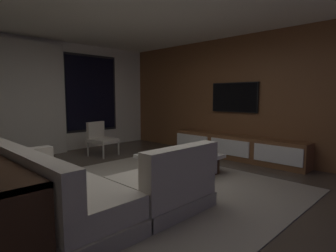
{
  "coord_description": "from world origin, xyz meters",
  "views": [
    {
      "loc": [
        -2.51,
        -3.06,
        1.39
      ],
      "look_at": [
        1.36,
        0.77,
        0.79
      ],
      "focal_mm": 29.46,
      "sensor_mm": 36.0,
      "label": 1
    }
  ],
  "objects_px": {
    "media_console": "(236,148)",
    "coffee_table": "(180,164)",
    "sectional_couch": "(82,189)",
    "book_stack_on_coffee_table": "(181,153)",
    "accent_chair_near_window": "(100,137)",
    "mounted_tv": "(234,97)"
  },
  "relations": [
    {
      "from": "media_console",
      "to": "coffee_table",
      "type": "bearing_deg",
      "value": 177.05
    },
    {
      "from": "sectional_couch",
      "to": "book_stack_on_coffee_table",
      "type": "height_order",
      "value": "sectional_couch"
    },
    {
      "from": "coffee_table",
      "to": "accent_chair_near_window",
      "type": "height_order",
      "value": "accent_chair_near_window"
    },
    {
      "from": "book_stack_on_coffee_table",
      "to": "accent_chair_near_window",
      "type": "height_order",
      "value": "accent_chair_near_window"
    },
    {
      "from": "media_console",
      "to": "mounted_tv",
      "type": "height_order",
      "value": "mounted_tv"
    },
    {
      "from": "sectional_couch",
      "to": "accent_chair_near_window",
      "type": "height_order",
      "value": "sectional_couch"
    },
    {
      "from": "coffee_table",
      "to": "book_stack_on_coffee_table",
      "type": "distance_m",
      "value": 0.2
    },
    {
      "from": "media_console",
      "to": "mounted_tv",
      "type": "distance_m",
      "value": 1.13
    },
    {
      "from": "book_stack_on_coffee_table",
      "to": "media_console",
      "type": "xyz_separation_m",
      "value": [
        1.76,
        -0.04,
        -0.13
      ]
    },
    {
      "from": "coffee_table",
      "to": "mounted_tv",
      "type": "xyz_separation_m",
      "value": [
        1.93,
        0.11,
        1.16
      ]
    },
    {
      "from": "accent_chair_near_window",
      "to": "media_console",
      "type": "relative_size",
      "value": 0.25
    },
    {
      "from": "sectional_couch",
      "to": "mounted_tv",
      "type": "xyz_separation_m",
      "value": [
        3.93,
        0.36,
        1.06
      ]
    },
    {
      "from": "accent_chair_near_window",
      "to": "media_console",
      "type": "xyz_separation_m",
      "value": [
        1.88,
        -2.46,
        -0.18
      ]
    },
    {
      "from": "accent_chair_near_window",
      "to": "mounted_tv",
      "type": "relative_size",
      "value": 0.68
    },
    {
      "from": "book_stack_on_coffee_table",
      "to": "coffee_table",
      "type": "bearing_deg",
      "value": 81.65
    },
    {
      "from": "accent_chair_near_window",
      "to": "mounted_tv",
      "type": "height_order",
      "value": "mounted_tv"
    },
    {
      "from": "mounted_tv",
      "to": "sectional_couch",
      "type": "bearing_deg",
      "value": -174.75
    },
    {
      "from": "sectional_couch",
      "to": "accent_chair_near_window",
      "type": "distance_m",
      "value": 3.23
    },
    {
      "from": "book_stack_on_coffee_table",
      "to": "mounted_tv",
      "type": "xyz_separation_m",
      "value": [
        1.94,
        0.15,
        0.96
      ]
    },
    {
      "from": "mounted_tv",
      "to": "media_console",
      "type": "bearing_deg",
      "value": -132.45
    },
    {
      "from": "sectional_couch",
      "to": "accent_chair_near_window",
      "type": "relative_size",
      "value": 3.21
    },
    {
      "from": "coffee_table",
      "to": "book_stack_on_coffee_table",
      "type": "height_order",
      "value": "book_stack_on_coffee_table"
    }
  ]
}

